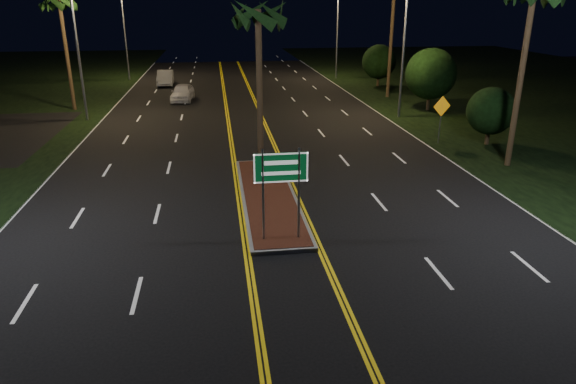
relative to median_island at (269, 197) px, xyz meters
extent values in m
plane|color=black|center=(0.00, -7.00, -0.08)|extent=(120.00, 120.00, 0.00)
cube|color=gray|center=(0.00, 0.00, -0.01)|extent=(2.25, 10.25, 0.15)
cube|color=#592819|center=(0.00, 0.00, 0.08)|extent=(2.00, 10.00, 0.02)
cylinder|color=gray|center=(-0.60, -4.20, 1.67)|extent=(0.08, 0.08, 3.20)
cylinder|color=gray|center=(0.60, -4.20, 1.67)|extent=(0.08, 0.08, 3.20)
cube|color=#07471E|center=(0.00, -4.20, 2.62)|extent=(1.80, 0.04, 1.00)
cube|color=white|center=(0.00, -4.22, 2.62)|extent=(1.80, 0.01, 1.00)
cylinder|color=gray|center=(-11.00, 17.00, 4.42)|extent=(0.18, 0.18, 9.00)
cylinder|color=gray|center=(-11.00, 37.00, 4.42)|extent=(0.18, 0.18, 9.00)
cylinder|color=gray|center=(11.00, 15.00, 4.42)|extent=(0.18, 0.18, 9.00)
cylinder|color=gray|center=(11.00, 35.00, 4.42)|extent=(0.18, 0.18, 9.00)
cylinder|color=#382819|center=(0.00, 3.50, 3.67)|extent=(0.28, 0.28, 7.50)
cylinder|color=#382819|center=(-12.80, 21.00, 3.92)|extent=(0.28, 0.28, 8.00)
cylinder|color=#382819|center=(12.50, 3.00, 4.17)|extent=(0.28, 0.28, 8.50)
cylinder|color=#382819|center=(12.80, 23.00, 4.67)|extent=(0.28, 0.28, 9.50)
cylinder|color=#382819|center=(13.50, 7.00, 0.37)|extent=(0.24, 0.24, 0.90)
sphere|color=black|center=(13.50, 7.00, 1.87)|extent=(2.70, 2.70, 2.70)
cylinder|color=#382819|center=(14.00, 17.00, 0.55)|extent=(0.24, 0.24, 1.26)
sphere|color=black|center=(14.00, 17.00, 2.65)|extent=(3.78, 3.78, 3.78)
cylinder|color=#382819|center=(13.80, 29.00, 0.46)|extent=(0.24, 0.24, 1.08)
sphere|color=black|center=(13.80, 29.00, 2.26)|extent=(3.24, 3.24, 3.24)
imported|color=white|center=(-4.73, 23.60, 0.73)|extent=(2.57, 5.06, 1.62)
imported|color=silver|center=(-6.86, 32.59, 0.74)|extent=(2.26, 5.01, 1.65)
cylinder|color=gray|center=(10.80, 7.61, 1.12)|extent=(0.07, 0.07, 2.40)
cube|color=#FF980D|center=(10.80, 7.59, 2.10)|extent=(1.13, 0.30, 1.16)
camera|label=1|loc=(-2.00, -20.08, 7.73)|focal=32.00mm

